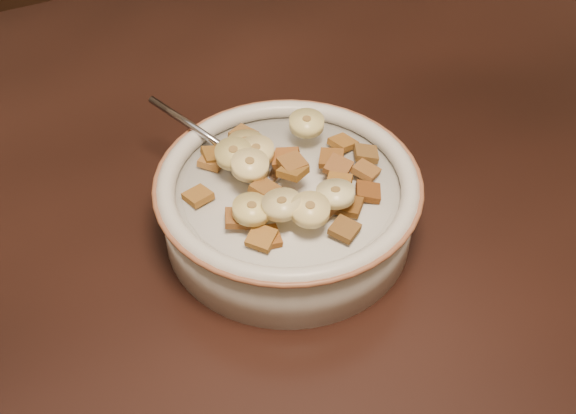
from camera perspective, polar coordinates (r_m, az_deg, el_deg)
name	(u,v)px	position (r m, az deg, el deg)	size (l,w,h in m)	color
table	(258,210)	(0.69, -2.35, -0.24)	(1.40, 0.90, 0.04)	black
chair	(140,64)	(1.38, -11.63, 11.02)	(0.42, 0.42, 0.95)	black
cereal_bowl	(288,210)	(0.63, 0.00, -0.26)	(0.22, 0.22, 0.05)	#B6B0A4
milk	(288,189)	(0.61, 0.00, 1.45)	(0.18, 0.18, 0.00)	silver
spoon	(256,168)	(0.62, -2.55, 3.07)	(0.04, 0.05, 0.01)	#A8ACB7
cereal_square_0	(349,206)	(0.59, 4.84, 0.10)	(0.02, 0.02, 0.01)	brown
cereal_square_1	(286,158)	(0.61, -0.16, 3.89)	(0.02, 0.02, 0.01)	brown
cereal_square_2	(366,153)	(0.63, 6.19, 4.24)	(0.02, 0.02, 0.01)	brown
cereal_square_3	(345,229)	(0.57, 4.49, -1.76)	(0.02, 0.02, 0.01)	brown
cereal_square_4	(250,214)	(0.57, -2.98, -0.57)	(0.02, 0.02, 0.01)	#93591D
cereal_square_5	(265,189)	(0.58, -1.83, 1.43)	(0.02, 0.02, 0.01)	brown
cereal_square_6	(293,171)	(0.59, 0.39, 2.84)	(0.02, 0.02, 0.01)	brown
cereal_square_7	(366,171)	(0.62, 6.18, 2.87)	(0.02, 0.02, 0.01)	#8E5E31
cereal_square_8	(338,167)	(0.61, 4.00, 3.17)	(0.02, 0.02, 0.01)	brown
cereal_square_9	(261,238)	(0.56, -2.11, -2.44)	(0.02, 0.02, 0.01)	brown
cereal_square_10	(368,192)	(0.60, 6.35, 1.20)	(0.02, 0.02, 0.01)	#61300F
cereal_square_11	(243,135)	(0.66, -3.55, 5.73)	(0.02, 0.02, 0.01)	brown
cereal_square_12	(324,206)	(0.58, 2.90, 0.07)	(0.02, 0.02, 0.01)	brown
cereal_square_13	(343,143)	(0.65, 4.35, 5.08)	(0.02, 0.02, 0.01)	#98601E
cereal_square_14	(214,155)	(0.63, -5.84, 4.07)	(0.02, 0.02, 0.01)	brown
cereal_square_15	(238,218)	(0.57, -3.99, -0.89)	(0.02, 0.02, 0.01)	brown
cereal_square_16	(198,196)	(0.60, -7.12, 0.87)	(0.02, 0.02, 0.01)	brown
cereal_square_17	(212,161)	(0.63, -6.03, 3.61)	(0.02, 0.02, 0.01)	olive
cereal_square_18	(331,158)	(0.62, 3.45, 3.85)	(0.02, 0.02, 0.01)	brown
cereal_square_19	(339,184)	(0.59, 4.03, 1.79)	(0.02, 0.02, 0.01)	brown
cereal_square_20	(292,163)	(0.59, 0.35, 3.48)	(0.02, 0.02, 0.01)	brown
cereal_square_21	(267,237)	(0.56, -1.68, -2.39)	(0.02, 0.02, 0.01)	#96501D
banana_slice_0	(335,194)	(0.57, 3.76, 1.04)	(0.03, 0.03, 0.01)	beige
banana_slice_1	(250,165)	(0.59, -3.03, 3.32)	(0.03, 0.03, 0.01)	#F9DFA0
banana_slice_2	(234,154)	(0.60, -4.33, 4.23)	(0.03, 0.03, 0.01)	#C8BC6E
banana_slice_3	(252,209)	(0.56, -2.87, -0.18)	(0.03, 0.03, 0.01)	#FCED7E
banana_slice_4	(282,205)	(0.56, -0.49, 0.19)	(0.03, 0.03, 0.01)	#E6C784
banana_slice_5	(310,210)	(0.56, 1.76, -0.21)	(0.03, 0.03, 0.01)	#FCF2A1
banana_slice_6	(256,152)	(0.61, -2.54, 4.40)	(0.03, 0.03, 0.01)	#DDCB7B
banana_slice_7	(246,144)	(0.62, -3.35, 4.99)	(0.03, 0.03, 0.01)	#DFC87D
banana_slice_8	(307,123)	(0.64, 1.49, 6.65)	(0.03, 0.03, 0.01)	#FFF6A0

